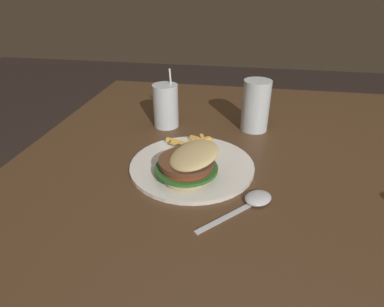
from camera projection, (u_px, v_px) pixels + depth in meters
The scene contains 5 objects.
dining_table at pixel (292, 211), 0.75m from camera, with size 1.37×1.39×0.74m.
meal_plate_near at pixel (191, 164), 0.74m from camera, with size 0.30×0.30×0.09m.
beer_glass at pixel (256, 107), 0.93m from camera, with size 0.08×0.08×0.15m.
juice_glass at pixel (166, 108), 0.96m from camera, with size 0.08×0.08×0.17m.
spoon at pixel (256, 200), 0.65m from camera, with size 0.16×0.15×0.02m.
Camera 1 is at (0.62, -0.13, 1.15)m, focal length 30.00 mm.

